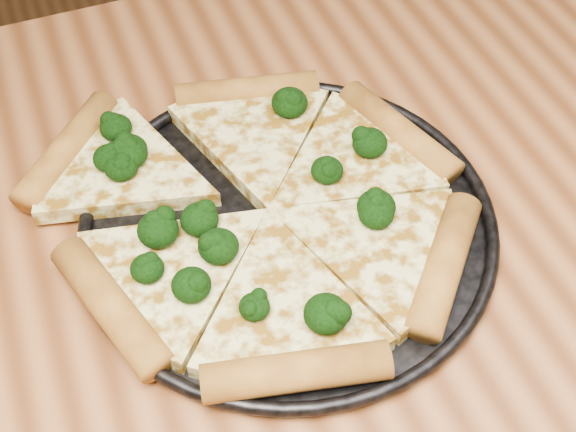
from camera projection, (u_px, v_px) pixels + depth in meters
name	position (u px, v px, depth m)	size (l,w,h in m)	color
dining_table	(191.00, 422.00, 0.62)	(1.20, 0.90, 0.75)	#9A5B2F
pizza_pan	(288.00, 223.00, 0.62)	(0.34, 0.34, 0.02)	black
pizza	(260.00, 208.00, 0.62)	(0.37, 0.36, 0.03)	#E3DF8B
broccoli_florets	(231.00, 201.00, 0.61)	(0.24, 0.27, 0.02)	black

